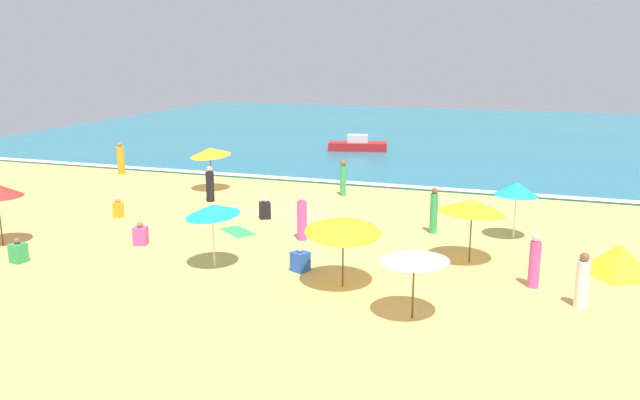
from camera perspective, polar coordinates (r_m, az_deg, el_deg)
The scene contains 24 objects.
ground_plane at distance 27.47m, azimuth -2.56°, elevation -1.07°, with size 60.00×60.00×0.00m, color #EDBC60.
ocean_water at distance 54.09m, azimuth 8.27°, elevation 6.07°, with size 60.00×44.00×0.10m, color teal.
wave_breaker_foam at distance 33.24m, azimuth 1.36°, elevation 1.69°, with size 57.00×0.70×0.01m, color white.
beach_umbrella_0 at distance 20.33m, azimuth -9.66°, elevation -0.89°, with size 2.49×2.49×2.19m.
beach_umbrella_3 at distance 16.48m, azimuth 8.49°, elevation -4.94°, with size 1.93×1.92×1.93m.
beach_umbrella_4 at distance 18.44m, azimuth 2.10°, elevation -2.22°, with size 3.02×3.03×2.27m.
beach_umbrella_5 at distance 24.26m, azimuth 17.29°, elevation 0.96°, with size 1.85×1.84×2.16m.
beach_umbrella_6 at distance 21.15m, azimuth 13.53°, elevation -0.53°, with size 3.07×3.07×2.19m.
beach_umbrella_7 at distance 31.66m, azimuth -9.85°, elevation 4.29°, with size 2.79×2.80×2.25m.
beach_tent at distance 21.72m, azimuth 25.28°, elevation -4.90°, with size 1.92×1.70×1.06m.
beachgoer_0 at distance 37.31m, azimuth -17.49°, elevation 3.51°, with size 0.40×0.40×1.80m.
beachgoer_1 at distance 23.23m, azimuth -25.51°, elevation -4.24°, with size 0.49×0.49×0.85m.
beachgoer_2 at distance 20.19m, azimuth -1.79°, elevation -5.46°, with size 0.64×0.64×0.84m.
beachgoer_3 at distance 30.32m, azimuth 2.09°, elevation 1.99°, with size 0.37×0.37×1.73m.
beachgoer_4 at distance 23.74m, azimuth -15.84°, elevation -3.05°, with size 0.59×0.59×0.86m.
beachgoer_5 at distance 18.72m, azimuth 22.52°, elevation -6.82°, with size 0.38×0.38×1.57m.
beachgoer_6 at distance 26.39m, azimuth -4.99°, elevation -0.83°, with size 0.62×0.62×0.94m.
beachgoer_7 at distance 23.30m, azimuth -1.63°, elevation -1.74°, with size 0.43×0.43×1.68m.
beachgoer_8 at distance 27.87m, azimuth -17.69°, elevation -0.71°, with size 0.60×0.60×0.88m.
beachgoer_9 at distance 19.74m, azimuth 18.75°, elevation -5.24°, with size 0.46×0.46×1.67m.
beachgoer_10 at distance 24.49m, azimuth 10.20°, elevation -0.99°, with size 0.38×0.38×1.79m.
beachgoer_11 at distance 29.60m, azimuth -9.87°, elevation 1.35°, with size 0.52×0.52×1.66m.
beach_towel_1 at distance 24.71m, azimuth -7.42°, elevation -2.83°, with size 1.79×1.64×0.01m.
small_boat_0 at distance 43.48m, azimuth 3.41°, elevation 4.96°, with size 4.16×2.22×1.08m.
Camera 1 is at (9.67, -24.77, 6.90)m, focal length 35.57 mm.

